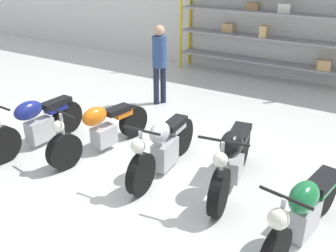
% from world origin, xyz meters
% --- Properties ---
extents(ground_plane, '(30.00, 30.00, 0.00)m').
position_xyz_m(ground_plane, '(0.00, 0.00, 0.00)').
color(ground_plane, silver).
extents(back_wall, '(30.00, 0.08, 3.60)m').
position_xyz_m(back_wall, '(0.00, 6.15, 1.80)').
color(back_wall, silver).
rests_on(back_wall, ground_plane).
extents(shelving_rack, '(4.69, 0.63, 2.85)m').
position_xyz_m(shelving_rack, '(-0.27, 5.79, 1.46)').
color(shelving_rack, gold).
rests_on(shelving_rack, ground_plane).
extents(motorcycle_blue, '(0.63, 2.03, 1.00)m').
position_xyz_m(motorcycle_blue, '(-2.34, -0.23, 0.44)').
color(motorcycle_blue, black).
rests_on(motorcycle_blue, ground_plane).
extents(motorcycle_orange, '(0.66, 2.15, 0.97)m').
position_xyz_m(motorcycle_orange, '(-1.24, 0.21, 0.41)').
color(motorcycle_orange, black).
rests_on(motorcycle_orange, ground_plane).
extents(motorcycle_silver, '(0.58, 2.01, 1.00)m').
position_xyz_m(motorcycle_silver, '(0.03, 0.20, 0.42)').
color(motorcycle_silver, black).
rests_on(motorcycle_silver, ground_plane).
extents(motorcycle_black, '(0.66, 2.01, 1.08)m').
position_xyz_m(motorcycle_black, '(1.13, 0.33, 0.48)').
color(motorcycle_black, black).
rests_on(motorcycle_black, ground_plane).
extents(motorcycle_green, '(0.67, 1.96, 0.96)m').
position_xyz_m(motorcycle_green, '(2.30, -0.27, 0.44)').
color(motorcycle_green, black).
rests_on(motorcycle_green, ground_plane).
extents(person_browsing, '(0.44, 0.44, 1.78)m').
position_xyz_m(person_browsing, '(-1.62, 2.69, 1.06)').
color(person_browsing, '#1E2338').
rests_on(person_browsing, ground_plane).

